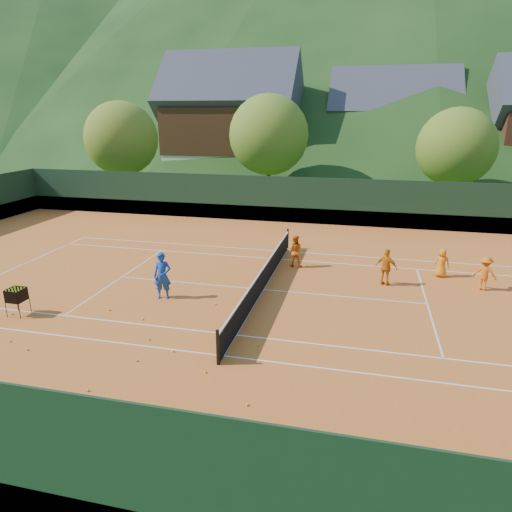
% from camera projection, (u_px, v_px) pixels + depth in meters
% --- Properties ---
extents(ground, '(400.00, 400.00, 0.00)m').
position_uv_depth(ground, '(263.00, 290.00, 18.74)').
color(ground, '#274D18').
rests_on(ground, ground).
extents(clay_court, '(40.00, 24.00, 0.02)m').
position_uv_depth(clay_court, '(263.00, 290.00, 18.74)').
color(clay_court, '#C96020').
rests_on(clay_court, ground).
extents(coach, '(0.76, 0.58, 1.85)m').
position_uv_depth(coach, '(162.00, 276.00, 17.61)').
color(coach, '#1942A5').
rests_on(coach, clay_court).
extents(student_a, '(0.75, 0.59, 1.52)m').
position_uv_depth(student_a, '(295.00, 251.00, 21.30)').
color(student_a, orange).
rests_on(student_a, clay_court).
extents(student_b, '(0.99, 0.68, 1.56)m').
position_uv_depth(student_b, '(386.00, 267.00, 19.00)').
color(student_b, orange).
rests_on(student_b, clay_court).
extents(student_c, '(0.68, 0.49, 1.28)m').
position_uv_depth(student_c, '(442.00, 263.00, 20.00)').
color(student_c, orange).
rests_on(student_c, clay_court).
extents(student_d, '(1.04, 0.79, 1.43)m').
position_uv_depth(student_d, '(485.00, 273.00, 18.52)').
color(student_d, orange).
rests_on(student_d, clay_court).
extents(tennis_ball_0, '(0.07, 0.07, 0.07)m').
position_uv_depth(tennis_ball_0, '(233.00, 443.00, 10.02)').
color(tennis_ball_0, '#B6E025').
rests_on(tennis_ball_0, clay_court).
extents(tennis_ball_1, '(0.07, 0.07, 0.07)m').
position_uv_depth(tennis_ball_1, '(149.00, 339.00, 14.58)').
color(tennis_ball_1, '#B6E025').
rests_on(tennis_ball_1, clay_court).
extents(tennis_ball_2, '(0.07, 0.07, 0.07)m').
position_uv_depth(tennis_ball_2, '(10.00, 341.00, 14.46)').
color(tennis_ball_2, '#B6E025').
rests_on(tennis_ball_2, clay_court).
extents(tennis_ball_3, '(0.07, 0.07, 0.07)m').
position_uv_depth(tennis_ball_3, '(259.00, 345.00, 14.21)').
color(tennis_ball_3, '#B6E025').
rests_on(tennis_ball_3, clay_court).
extents(tennis_ball_4, '(0.07, 0.07, 0.07)m').
position_uv_depth(tennis_ball_4, '(368.00, 441.00, 10.07)').
color(tennis_ball_4, '#B6E025').
rests_on(tennis_ball_4, clay_court).
extents(tennis_ball_6, '(0.07, 0.07, 0.07)m').
position_uv_depth(tennis_ball_6, '(109.00, 310.00, 16.74)').
color(tennis_ball_6, '#B6E025').
rests_on(tennis_ball_6, clay_court).
extents(tennis_ball_7, '(0.07, 0.07, 0.07)m').
position_uv_depth(tennis_ball_7, '(88.00, 390.00, 11.91)').
color(tennis_ball_7, '#B6E025').
rests_on(tennis_ball_7, clay_court).
extents(tennis_ball_8, '(0.07, 0.07, 0.07)m').
position_uv_depth(tennis_ball_8, '(137.00, 360.00, 13.34)').
color(tennis_ball_8, '#B6E025').
rests_on(tennis_ball_8, clay_court).
extents(tennis_ball_9, '(0.07, 0.07, 0.07)m').
position_uv_depth(tennis_ball_9, '(216.00, 304.00, 17.26)').
color(tennis_ball_9, '#B6E025').
rests_on(tennis_ball_9, clay_court).
extents(tennis_ball_10, '(0.07, 0.07, 0.07)m').
position_uv_depth(tennis_ball_10, '(27.00, 349.00, 13.96)').
color(tennis_ball_10, '#B6E025').
rests_on(tennis_ball_10, clay_court).
extents(tennis_ball_11, '(0.07, 0.07, 0.07)m').
position_uv_depth(tennis_ball_11, '(143.00, 319.00, 15.99)').
color(tennis_ball_11, '#B6E025').
rests_on(tennis_ball_11, clay_court).
extents(tennis_ball_12, '(0.07, 0.07, 0.07)m').
position_uv_depth(tennis_ball_12, '(12.00, 314.00, 16.41)').
color(tennis_ball_12, '#B6E025').
rests_on(tennis_ball_12, clay_court).
extents(tennis_ball_13, '(0.07, 0.07, 0.07)m').
position_uv_depth(tennis_ball_13, '(247.00, 405.00, 11.33)').
color(tennis_ball_13, '#B6E025').
rests_on(tennis_ball_13, clay_court).
extents(tennis_ball_14, '(0.07, 0.07, 0.07)m').
position_uv_depth(tennis_ball_14, '(205.00, 372.00, 12.74)').
color(tennis_ball_14, '#B6E025').
rests_on(tennis_ball_14, clay_court).
extents(tennis_ball_15, '(0.07, 0.07, 0.07)m').
position_uv_depth(tennis_ball_15, '(173.00, 351.00, 13.85)').
color(tennis_ball_15, '#B6E025').
rests_on(tennis_ball_15, clay_court).
extents(tennis_ball_17, '(0.07, 0.07, 0.07)m').
position_uv_depth(tennis_ball_17, '(358.00, 454.00, 9.70)').
color(tennis_ball_17, '#B6E025').
rests_on(tennis_ball_17, clay_court).
extents(court_lines, '(23.83, 11.03, 0.00)m').
position_uv_depth(court_lines, '(263.00, 289.00, 18.74)').
color(court_lines, white).
rests_on(court_lines, clay_court).
extents(tennis_net, '(0.10, 12.07, 1.10)m').
position_uv_depth(tennis_net, '(263.00, 278.00, 18.59)').
color(tennis_net, black).
rests_on(tennis_net, clay_court).
extents(perimeter_fence, '(40.40, 24.24, 3.00)m').
position_uv_depth(perimeter_fence, '(263.00, 261.00, 18.36)').
color(perimeter_fence, black).
rests_on(perimeter_fence, clay_court).
extents(ball_hopper, '(0.57, 0.57, 1.00)m').
position_uv_depth(ball_hopper, '(16.00, 296.00, 16.19)').
color(ball_hopper, black).
rests_on(ball_hopper, clay_court).
extents(chalet_left, '(13.80, 9.93, 12.92)m').
position_uv_depth(chalet_left, '(232.00, 125.00, 47.05)').
color(chalet_left, beige).
rests_on(chalet_left, ground).
extents(chalet_mid, '(12.65, 8.82, 11.45)m').
position_uv_depth(chalet_mid, '(390.00, 132.00, 47.43)').
color(chalet_mid, beige).
rests_on(chalet_mid, ground).
extents(tree_a, '(6.00, 6.00, 7.88)m').
position_uv_depth(tree_a, '(121.00, 139.00, 37.49)').
color(tree_a, '#3D2918').
rests_on(tree_a, ground).
extents(tree_b, '(6.40, 6.40, 8.40)m').
position_uv_depth(tree_b, '(269.00, 135.00, 36.59)').
color(tree_b, '#402919').
rests_on(tree_b, ground).
extents(tree_c, '(5.60, 5.60, 7.35)m').
position_uv_depth(tree_c, '(456.00, 147.00, 32.77)').
color(tree_c, '#41281A').
rests_on(tree_c, ground).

